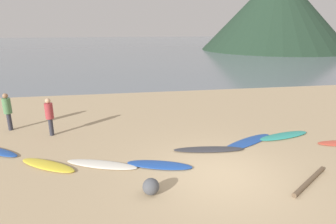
{
  "coord_description": "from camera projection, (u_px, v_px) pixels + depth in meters",
  "views": [
    {
      "loc": [
        -2.87,
        -7.17,
        4.31
      ],
      "look_at": [
        -0.81,
        4.75,
        0.6
      ],
      "focal_mm": 30.07,
      "sensor_mm": 36.0,
      "label": 1
    }
  ],
  "objects": [
    {
      "name": "ground_plane",
      "position": [
        166.0,
        98.0,
        17.94
      ],
      "size": [
        120.0,
        120.0,
        0.2
      ],
      "primitive_type": "cube",
      "color": "tan",
      "rests_on": "ground"
    },
    {
      "name": "ocean_water",
      "position": [
        130.0,
        45.0,
        66.35
      ],
      "size": [
        140.0,
        100.0,
        0.01
      ],
      "primitive_type": "cube",
      "color": "slate",
      "rests_on": "ground"
    },
    {
      "name": "headland_hill",
      "position": [
        276.0,
        11.0,
        50.78
      ],
      "size": [
        26.16,
        26.16,
        13.81
      ],
      "primitive_type": "cone",
      "color": "#1E3323",
      "rests_on": "ground"
    },
    {
      "name": "surfboard_1",
      "position": [
        48.0,
        165.0,
        8.99
      ],
      "size": [
        2.09,
        1.62,
        0.1
      ],
      "primitive_type": "ellipsoid",
      "rotation": [
        0.0,
        0.0,
        -0.58
      ],
      "color": "yellow",
      "rests_on": "ground"
    },
    {
      "name": "surfboard_2",
      "position": [
        101.0,
        164.0,
        9.06
      ],
      "size": [
        2.44,
        1.4,
        0.08
      ],
      "primitive_type": "ellipsoid",
      "rotation": [
        0.0,
        0.0,
        -0.38
      ],
      "color": "silver",
      "rests_on": "ground"
    },
    {
      "name": "surfboard_3",
      "position": [
        159.0,
        165.0,
        9.02
      ],
      "size": [
        2.2,
        1.24,
        0.09
      ],
      "primitive_type": "ellipsoid",
      "rotation": [
        0.0,
        0.0,
        -0.33
      ],
      "color": "#1E479E",
      "rests_on": "ground"
    },
    {
      "name": "surfboard_4",
      "position": [
        209.0,
        149.0,
        10.15
      ],
      "size": [
        2.61,
        0.82,
        0.09
      ],
      "primitive_type": "ellipsoid",
      "rotation": [
        0.0,
        0.0,
        -0.13
      ],
      "color": "#333338",
      "rests_on": "ground"
    },
    {
      "name": "surfboard_5",
      "position": [
        247.0,
        142.0,
        10.82
      ],
      "size": [
        2.64,
        1.75,
        0.07
      ],
      "primitive_type": "ellipsoid",
      "rotation": [
        0.0,
        0.0,
        0.48
      ],
      "color": "#1E479E",
      "rests_on": "ground"
    },
    {
      "name": "surfboard_6",
      "position": [
        284.0,
        136.0,
        11.41
      ],
      "size": [
        2.46,
        1.07,
        0.1
      ],
      "primitive_type": "ellipsoid",
      "rotation": [
        0.0,
        0.0,
        0.22
      ],
      "color": "teal",
      "rests_on": "ground"
    },
    {
      "name": "person_0",
      "position": [
        49.0,
        114.0,
        11.32
      ],
      "size": [
        0.32,
        0.32,
        1.57
      ],
      "rotation": [
        0.0,
        0.0,
        2.1
      ],
      "color": "#2D2D38",
      "rests_on": "ground"
    },
    {
      "name": "person_1",
      "position": [
        7.0,
        109.0,
        11.89
      ],
      "size": [
        0.33,
        0.33,
        1.62
      ],
      "rotation": [
        0.0,
        0.0,
        5.64
      ],
      "color": "#2D2D38",
      "rests_on": "ground"
    },
    {
      "name": "driftwood_log",
      "position": [
        310.0,
        181.0,
        8.05
      ],
      "size": [
        1.82,
        1.3,
        0.13
      ],
      "primitive_type": "cylinder",
      "rotation": [
        0.0,
        1.57,
        0.6
      ],
      "color": "brown",
      "rests_on": "ground"
    },
    {
      "name": "beach_rock_near",
      "position": [
        151.0,
        187.0,
        7.47
      ],
      "size": [
        0.45,
        0.45,
        0.45
      ],
      "primitive_type": "sphere",
      "color": "#4A4C51",
      "rests_on": "ground"
    }
  ]
}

